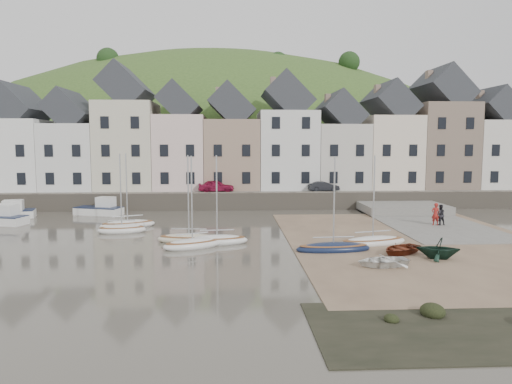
{
  "coord_description": "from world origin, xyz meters",
  "views": [
    {
      "loc": [
        -1.93,
        -31.61,
        6.96
      ],
      "look_at": [
        0.0,
        6.0,
        3.0
      ],
      "focal_mm": 33.07,
      "sensor_mm": 36.0,
      "label": 1
    }
  ],
  "objects": [
    {
      "name": "person_red",
      "position": [
        14.94,
        6.25,
        1.05
      ],
      "size": [
        0.69,
        0.47,
        1.86
      ],
      "primitive_type": "imported",
      "rotation": [
        0.0,
        0.0,
        3.11
      ],
      "color": "maroon",
      "rests_on": "slipway"
    },
    {
      "name": "seawall",
      "position": [
        0.0,
        17.0,
        0.9
      ],
      "size": [
        70.0,
        1.2,
        1.8
      ],
      "primitive_type": "cube",
      "color": "slate",
      "rests_on": "ground"
    },
    {
      "name": "rowboat_green",
      "position": [
        10.32,
        -4.68,
        0.71
      ],
      "size": [
        2.92,
        2.68,
        1.29
      ],
      "primitive_type": "imported",
      "rotation": [
        0.0,
        0.0,
        -1.83
      ],
      "color": "black",
      "rests_on": "beach"
    },
    {
      "name": "quay_land",
      "position": [
        0.0,
        32.0,
        0.75
      ],
      "size": [
        90.0,
        30.0,
        1.5
      ],
      "primitive_type": "cube",
      "color": "#355120",
      "rests_on": "ground"
    },
    {
      "name": "sailboat_5",
      "position": [
        4.53,
        -2.32,
        0.26
      ],
      "size": [
        4.97,
        1.86,
        6.32
      ],
      "color": "#121C39",
      "rests_on": "ground"
    },
    {
      "name": "sailboat_0",
      "position": [
        -10.55,
        7.23,
        0.26
      ],
      "size": [
        4.73,
        3.08,
        6.32
      ],
      "color": "white",
      "rests_on": "ground"
    },
    {
      "name": "townhouse_terrace",
      "position": [
        1.76,
        24.0,
        7.32
      ],
      "size": [
        61.05,
        8.0,
        13.93
      ],
      "color": "silver",
      "rests_on": "quay_land"
    },
    {
      "name": "beach",
      "position": [
        11.0,
        0.0,
        0.03
      ],
      "size": [
        18.0,
        26.0,
        0.06
      ],
      "primitive_type": "cube",
      "color": "brown",
      "rests_on": "ground"
    },
    {
      "name": "sailboat_3",
      "position": [
        -4.58,
        -0.68,
        0.27
      ],
      "size": [
        4.31,
        3.06,
        6.32
      ],
      "color": "white",
      "rests_on": "ground"
    },
    {
      "name": "sailboat_1",
      "position": [
        -10.5,
        4.98,
        0.27
      ],
      "size": [
        3.91,
        2.12,
        6.32
      ],
      "color": "white",
      "rests_on": "ground"
    },
    {
      "name": "hillside",
      "position": [
        -5.0,
        60.0,
        -17.99
      ],
      "size": [
        134.4,
        84.0,
        84.0
      ],
      "color": "#355120",
      "rests_on": "ground"
    },
    {
      "name": "sailboat_4",
      "position": [
        -2.98,
        0.5,
        0.26
      ],
      "size": [
        4.4,
        1.94,
        6.32
      ],
      "color": "white",
      "rests_on": "ground"
    },
    {
      "name": "quay_street",
      "position": [
        0.0,
        20.5,
        1.55
      ],
      "size": [
        70.0,
        7.0,
        0.1
      ],
      "primitive_type": "cube",
      "color": "slate",
      "rests_on": "quay_land"
    },
    {
      "name": "car_right",
      "position": [
        8.16,
        19.5,
        2.15
      ],
      "size": [
        3.45,
        1.57,
        1.1
      ],
      "primitive_type": "imported",
      "rotation": [
        0.0,
        0.0,
        1.7
      ],
      "color": "black",
      "rests_on": "quay_street"
    },
    {
      "name": "sailboat_2",
      "position": [
        -4.96,
        1.06,
        0.26
      ],
      "size": [
        4.65,
        2.03,
        6.32
      ],
      "color": "beige",
      "rests_on": "ground"
    },
    {
      "name": "sailboat_6",
      "position": [
        7.63,
        -0.53,
        0.26
      ],
      "size": [
        5.24,
        2.75,
        6.32
      ],
      "color": "white",
      "rests_on": "ground"
    },
    {
      "name": "car_left",
      "position": [
        -3.64,
        19.5,
        2.26
      ],
      "size": [
        3.9,
        1.64,
        1.32
      ],
      "primitive_type": "imported",
      "rotation": [
        0.0,
        0.0,
        1.59
      ],
      "color": "maroon",
      "rests_on": "quay_street"
    },
    {
      "name": "ground",
      "position": [
        0.0,
        0.0,
        0.0
      ],
      "size": [
        160.0,
        160.0,
        0.0
      ],
      "primitive_type": "plane",
      "color": "#494539",
      "rests_on": "ground"
    },
    {
      "name": "motorboat_2",
      "position": [
        -14.69,
        14.32,
        0.58
      ],
      "size": [
        4.87,
        3.03,
        1.7
      ],
      "color": "white",
      "rests_on": "ground"
    },
    {
      "name": "rowboat_white",
      "position": [
        6.47,
        -6.18,
        0.37
      ],
      "size": [
        3.25,
        2.55,
        0.61
      ],
      "primitive_type": "imported",
      "rotation": [
        0.0,
        0.0,
        -1.41
      ],
      "color": "white",
      "rests_on": "beach"
    },
    {
      "name": "motorboat_0",
      "position": [
        -22.57,
        12.51,
        0.58
      ],
      "size": [
        5.05,
        2.81,
        1.7
      ],
      "color": "white",
      "rests_on": "ground"
    },
    {
      "name": "rowboat_red",
      "position": [
        8.56,
        -3.3,
        0.38
      ],
      "size": [
        3.75,
        3.53,
        0.63
      ],
      "primitive_type": "imported",
      "rotation": [
        0.0,
        0.0,
        -0.97
      ],
      "color": "maroon",
      "rests_on": "beach"
    },
    {
      "name": "person_dark",
      "position": [
        15.36,
        6.29,
        0.98
      ],
      "size": [
        0.89,
        0.72,
        1.72
      ],
      "primitive_type": "imported",
      "rotation": [
        0.0,
        0.0,
        3.23
      ],
      "color": "black",
      "rests_on": "slipway"
    },
    {
      "name": "slipway",
      "position": [
        15.0,
        8.0,
        0.06
      ],
      "size": [
        8.0,
        18.0,
        0.12
      ],
      "primitive_type": "cube",
      "color": "slate",
      "rests_on": "ground"
    }
  ]
}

